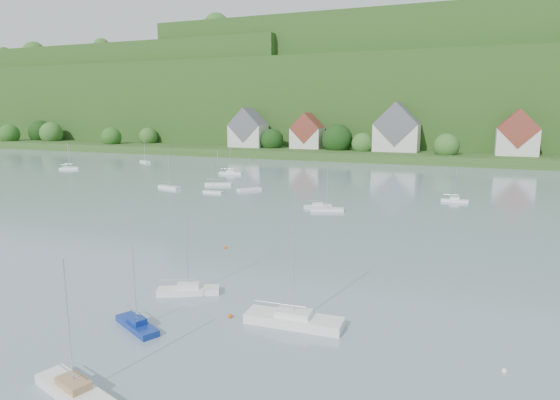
% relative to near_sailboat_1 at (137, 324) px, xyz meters
% --- Properties ---
extents(far_shore_strip, '(600.00, 60.00, 3.00)m').
position_rel_near_sailboat_1_xyz_m(far_shore_strip, '(-6.16, 164.10, 1.09)').
color(far_shore_strip, '#2E511E').
rests_on(far_shore_strip, ground).
extents(forested_ridge, '(620.00, 181.22, 69.89)m').
position_rel_near_sailboat_1_xyz_m(forested_ridge, '(-5.77, 232.67, 22.48)').
color(forested_ridge, '#1C3E13').
rests_on(forested_ridge, ground).
extents(village_building_0, '(14.00, 10.40, 16.00)m').
position_rel_near_sailboat_1_xyz_m(village_building_0, '(-61.16, 151.10, 9.10)').
color(village_building_0, beige).
rests_on(village_building_0, far_shore_strip).
extents(village_building_1, '(12.00, 9.36, 14.00)m').
position_rel_near_sailboat_1_xyz_m(village_building_1, '(-36.16, 153.10, 8.34)').
color(village_building_1, beige).
rests_on(village_building_1, far_shore_strip).
extents(village_building_2, '(16.00, 11.44, 18.00)m').
position_rel_near_sailboat_1_xyz_m(village_building_2, '(-1.16, 152.10, 9.86)').
color(village_building_2, beige).
rests_on(village_building_2, far_shore_strip).
extents(village_building_3, '(13.00, 10.40, 15.50)m').
position_rel_near_sailboat_1_xyz_m(village_building_3, '(38.84, 150.10, 9.02)').
color(village_building_3, beige).
rests_on(village_building_3, far_shore_strip).
extents(near_sailboat_1, '(5.40, 3.73, 7.16)m').
position_rel_near_sailboat_1_xyz_m(near_sailboat_1, '(0.00, 0.00, 0.00)').
color(near_sailboat_1, navy).
rests_on(near_sailboat_1, ground).
extents(near_sailboat_2, '(7.05, 3.89, 9.17)m').
position_rel_near_sailboat_1_xyz_m(near_sailboat_2, '(2.54, -9.53, 0.06)').
color(near_sailboat_2, white).
rests_on(near_sailboat_2, ground).
extents(near_sailboat_3, '(6.20, 4.27, 8.21)m').
position_rel_near_sailboat_1_xyz_m(near_sailboat_3, '(-0.21, 8.28, 0.03)').
color(near_sailboat_3, white).
rests_on(near_sailboat_3, ground).
extents(near_sailboat_4, '(8.46, 2.66, 11.31)m').
position_rel_near_sailboat_1_xyz_m(near_sailboat_4, '(11.99, 5.45, 0.13)').
color(near_sailboat_4, white).
rests_on(near_sailboat_4, ground).
extents(mooring_buoy_2, '(0.43, 0.43, 0.43)m').
position_rel_near_sailboat_1_xyz_m(mooring_buoy_2, '(6.26, 4.80, -0.41)').
color(mooring_buoy_2, '#F8480C').
rests_on(mooring_buoy_2, ground).
extents(mooring_buoy_3, '(0.39, 0.39, 0.39)m').
position_rel_near_sailboat_1_xyz_m(mooring_buoy_3, '(-4.35, 23.84, -0.41)').
color(mooring_buoy_3, '#F8480C').
rests_on(mooring_buoy_3, ground).
extents(mooring_buoy_4, '(0.38, 0.38, 0.38)m').
position_rel_near_sailboat_1_xyz_m(mooring_buoy_4, '(28.23, 3.75, -0.41)').
color(mooring_buoy_4, white).
rests_on(mooring_buoy_4, ground).
extents(far_sailboat_cluster, '(198.24, 60.19, 8.71)m').
position_rel_near_sailboat_1_xyz_m(far_sailboat_cluster, '(1.96, 80.70, -0.04)').
color(far_sailboat_cluster, white).
rests_on(far_sailboat_cluster, ground).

